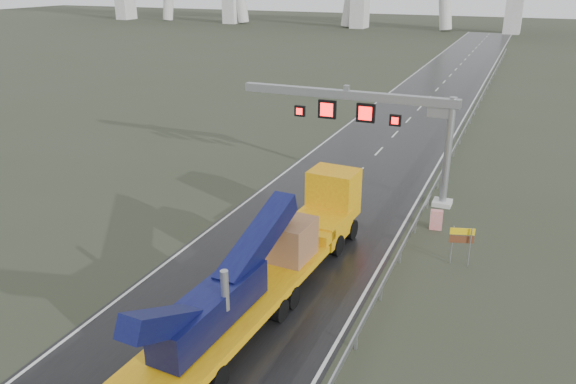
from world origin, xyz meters
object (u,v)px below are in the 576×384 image
at_px(sign_gantry, 376,115).
at_px(heavy_haul_truck, 275,257).
at_px(striped_barrier, 436,220).
at_px(exit_sign_pair, 462,239).

relative_size(sign_gantry, heavy_haul_truck, 0.73).
bearing_deg(striped_barrier, exit_sign_pair, -74.49).
height_order(sign_gantry, striped_barrier, sign_gantry).
height_order(heavy_haul_truck, exit_sign_pair, heavy_haul_truck).
relative_size(sign_gantry, striped_barrier, 12.31).
xyz_separation_m(sign_gantry, exit_sign_pair, (6.90, -7.99, -4.11)).
distance_m(sign_gantry, striped_barrier, 8.14).
distance_m(exit_sign_pair, striped_barrier, 4.51).
distance_m(heavy_haul_truck, striped_barrier, 11.85).
relative_size(exit_sign_pair, striped_barrier, 1.78).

